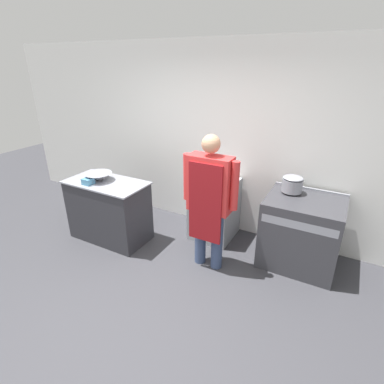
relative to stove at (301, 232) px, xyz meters
The scene contains 10 objects.
ground_plane 2.18m from the stove, 128.52° to the right, with size 14.00×14.00×0.00m, color #38383D.
wall_back 1.67m from the stove, 161.21° to the left, with size 8.00×0.05×2.70m.
prep_counter 2.62m from the stove, 164.97° to the right, with size 1.15×0.61×0.88m.
stove is the anchor object (origin of this frame).
fridge_unit 1.23m from the stove, behind, with size 0.58×0.62×0.87m.
person_cook 1.27m from the stove, 149.08° to the right, with size 0.69×0.24×1.68m.
mixing_bowl 2.78m from the stove, 165.48° to the right, with size 0.38×0.38×0.11m.
small_bowl 2.87m from the stove, 168.31° to the right, with size 0.25×0.25×0.08m.
plastic_tub 2.85m from the stove, 162.33° to the right, with size 0.13×0.13×0.08m.
stock_pot 0.61m from the stove, 146.83° to the left, with size 0.25×0.25×0.20m.
Camera 1 is at (1.67, -1.80, 2.40)m, focal length 28.00 mm.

